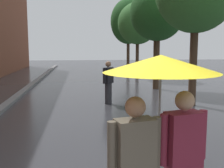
{
  "coord_description": "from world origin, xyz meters",
  "views": [
    {
      "loc": [
        -0.53,
        -2.16,
        2.15
      ],
      "look_at": [
        0.11,
        3.55,
        1.35
      ],
      "focal_mm": 44.25,
      "sensor_mm": 36.0,
      "label": 1
    }
  ],
  "objects_px": {
    "street_tree_2": "(157,13)",
    "street_tree_4": "(128,22)",
    "couple_under_umbrella": "(160,117)",
    "street_tree_3": "(138,24)",
    "pedestrian_walking_midground": "(108,82)"
  },
  "relations": [
    {
      "from": "street_tree_4",
      "to": "pedestrian_walking_midground",
      "type": "bearing_deg",
      "value": -103.08
    },
    {
      "from": "pedestrian_walking_midground",
      "to": "street_tree_4",
      "type": "bearing_deg",
      "value": 76.92
    },
    {
      "from": "street_tree_2",
      "to": "pedestrian_walking_midground",
      "type": "bearing_deg",
      "value": -129.2
    },
    {
      "from": "street_tree_2",
      "to": "street_tree_4",
      "type": "distance_m",
      "value": 8.79
    },
    {
      "from": "street_tree_3",
      "to": "street_tree_4",
      "type": "xyz_separation_m",
      "value": [
        0.01,
        3.75,
        0.45
      ]
    },
    {
      "from": "street_tree_2",
      "to": "street_tree_4",
      "type": "xyz_separation_m",
      "value": [
        0.08,
        8.78,
        0.35
      ]
    },
    {
      "from": "street_tree_3",
      "to": "pedestrian_walking_midground",
      "type": "xyz_separation_m",
      "value": [
        -2.81,
        -8.39,
        -2.82
      ]
    },
    {
      "from": "street_tree_3",
      "to": "street_tree_4",
      "type": "height_order",
      "value": "street_tree_4"
    },
    {
      "from": "street_tree_2",
      "to": "couple_under_umbrella",
      "type": "relative_size",
      "value": 2.5
    },
    {
      "from": "street_tree_3",
      "to": "street_tree_4",
      "type": "bearing_deg",
      "value": 89.77
    },
    {
      "from": "couple_under_umbrella",
      "to": "pedestrian_walking_midground",
      "type": "height_order",
      "value": "couple_under_umbrella"
    },
    {
      "from": "street_tree_2",
      "to": "street_tree_3",
      "type": "height_order",
      "value": "street_tree_2"
    },
    {
      "from": "street_tree_4",
      "to": "couple_under_umbrella",
      "type": "relative_size",
      "value": 2.86
    },
    {
      "from": "street_tree_2",
      "to": "couple_under_umbrella",
      "type": "distance_m",
      "value": 11.32
    },
    {
      "from": "couple_under_umbrella",
      "to": "street_tree_3",
      "type": "bearing_deg",
      "value": 79.23
    }
  ]
}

